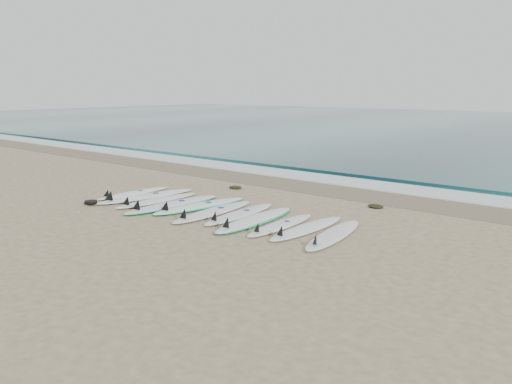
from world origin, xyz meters
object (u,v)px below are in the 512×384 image
Objects in this scene: surfboard_5 at (211,212)px; leash_coil at (91,202)px; surfboard_10 at (333,235)px; surfboard_0 at (132,193)px.

surfboard_5 is 5.99× the size of leash_coil.
surfboard_10 is at bearing 0.40° from surfboard_5.
surfboard_10 is (6.46, -0.01, 0.00)m from surfboard_0.
surfboard_0 reaches higher than leash_coil.
surfboard_0 is at bearing 94.56° from leash_coil.
leash_coil is (-3.15, -1.20, -0.01)m from surfboard_5.
surfboard_5 is 3.37m from leash_coil.
surfboard_5 reaches higher than surfboard_0.
leash_coil is (0.11, -1.38, -0.00)m from surfboard_0.
surfboard_5 is 3.21m from surfboard_10.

